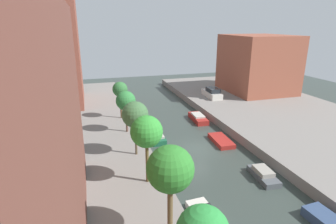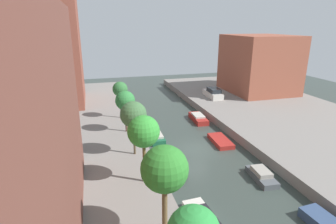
{
  "view_description": "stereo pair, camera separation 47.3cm",
  "coord_description": "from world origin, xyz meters",
  "px_view_note": "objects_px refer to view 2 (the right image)",
  "views": [
    {
      "loc": [
        -10.23,
        -24.12,
        12.44
      ],
      "look_at": [
        -0.73,
        8.09,
        1.61
      ],
      "focal_mm": 29.57,
      "sensor_mm": 36.0,
      "label": 1
    },
    {
      "loc": [
        -9.77,
        -24.25,
        12.44
      ],
      "look_at": [
        -0.73,
        8.09,
        1.61
      ],
      "focal_mm": 29.57,
      "sensor_mm": 36.0,
      "label": 2
    }
  ],
  "objects_px": {
    "apartment_tower_far": "(39,18)",
    "moored_boat_right_4": "(198,118)",
    "moored_boat_left_2": "(173,164)",
    "moored_boat_right_3": "(221,141)",
    "street_tree_3": "(133,115)",
    "moored_boat_right_2": "(262,175)",
    "street_tree_4": "(125,101)",
    "low_block_right": "(259,64)",
    "moored_boat_left_1": "(204,220)",
    "street_tree_2": "(144,132)",
    "street_tree_1": "(165,170)",
    "street_tree_5": "(120,89)",
    "parked_car": "(213,93)",
    "moored_boat_left_3": "(156,137)"
  },
  "relations": [
    {
      "from": "street_tree_1",
      "to": "apartment_tower_far",
      "type": "bearing_deg",
      "value": 107.21
    },
    {
      "from": "apartment_tower_far",
      "to": "moored_boat_right_4",
      "type": "height_order",
      "value": "apartment_tower_far"
    },
    {
      "from": "street_tree_5",
      "to": "parked_car",
      "type": "relative_size",
      "value": 0.95
    },
    {
      "from": "street_tree_1",
      "to": "parked_car",
      "type": "height_order",
      "value": "street_tree_1"
    },
    {
      "from": "moored_boat_right_2",
      "to": "parked_car",
      "type": "bearing_deg",
      "value": 75.69
    },
    {
      "from": "street_tree_2",
      "to": "apartment_tower_far",
      "type": "bearing_deg",
      "value": 110.94
    },
    {
      "from": "moored_boat_right_3",
      "to": "moored_boat_right_4",
      "type": "bearing_deg",
      "value": 87.57
    },
    {
      "from": "street_tree_4",
      "to": "street_tree_5",
      "type": "xyz_separation_m",
      "value": [
        0.0,
        4.85,
        0.15
      ]
    },
    {
      "from": "street_tree_1",
      "to": "moored_boat_right_4",
      "type": "distance_m",
      "value": 22.91
    },
    {
      "from": "low_block_right",
      "to": "moored_boat_left_1",
      "type": "relative_size",
      "value": 2.64
    },
    {
      "from": "street_tree_5",
      "to": "parked_car",
      "type": "distance_m",
      "value": 16.87
    },
    {
      "from": "apartment_tower_far",
      "to": "street_tree_1",
      "type": "bearing_deg",
      "value": -72.79
    },
    {
      "from": "street_tree_5",
      "to": "moored_boat_right_2",
      "type": "distance_m",
      "value": 19.32
    },
    {
      "from": "low_block_right",
      "to": "moored_boat_left_3",
      "type": "distance_m",
      "value": 26.0
    },
    {
      "from": "moored_boat_left_1",
      "to": "parked_car",
      "type": "bearing_deg",
      "value": 64.58
    },
    {
      "from": "street_tree_1",
      "to": "moored_boat_right_3",
      "type": "height_order",
      "value": "street_tree_1"
    },
    {
      "from": "street_tree_2",
      "to": "moored_boat_left_2",
      "type": "bearing_deg",
      "value": 44.03
    },
    {
      "from": "moored_boat_left_3",
      "to": "street_tree_3",
      "type": "bearing_deg",
      "value": -122.7
    },
    {
      "from": "low_block_right",
      "to": "moored_boat_left_1",
      "type": "height_order",
      "value": "low_block_right"
    },
    {
      "from": "street_tree_1",
      "to": "street_tree_4",
      "type": "bearing_deg",
      "value": 90.0
    },
    {
      "from": "apartment_tower_far",
      "to": "street_tree_2",
      "type": "xyz_separation_m",
      "value": [
        9.49,
        -24.8,
        -8.13
      ]
    },
    {
      "from": "street_tree_1",
      "to": "parked_car",
      "type": "bearing_deg",
      "value": 60.67
    },
    {
      "from": "street_tree_4",
      "to": "apartment_tower_far",
      "type": "bearing_deg",
      "value": 123.69
    },
    {
      "from": "low_block_right",
      "to": "moored_boat_left_1",
      "type": "bearing_deg",
      "value": -127.62
    },
    {
      "from": "low_block_right",
      "to": "moored_boat_right_3",
      "type": "relative_size",
      "value": 2.91
    },
    {
      "from": "moored_boat_left_2",
      "to": "street_tree_4",
      "type": "bearing_deg",
      "value": 112.03
    },
    {
      "from": "moored_boat_left_1",
      "to": "moored_boat_left_3",
      "type": "xyz_separation_m",
      "value": [
        0.13,
        14.17,
        0.01
      ]
    },
    {
      "from": "moored_boat_right_2",
      "to": "street_tree_4",
      "type": "bearing_deg",
      "value": 130.71
    },
    {
      "from": "parked_car",
      "to": "moored_boat_left_2",
      "type": "xyz_separation_m",
      "value": [
        -12.34,
        -18.61,
        -1.23
      ]
    },
    {
      "from": "street_tree_1",
      "to": "street_tree_3",
      "type": "xyz_separation_m",
      "value": [
        0.0,
        10.62,
        -0.39
      ]
    },
    {
      "from": "parked_car",
      "to": "moored_boat_right_4",
      "type": "bearing_deg",
      "value": -126.35
    },
    {
      "from": "apartment_tower_far",
      "to": "street_tree_4",
      "type": "xyz_separation_m",
      "value": [
        9.49,
        -14.24,
        -8.65
      ]
    },
    {
      "from": "moored_boat_left_3",
      "to": "moored_boat_right_3",
      "type": "bearing_deg",
      "value": -22.86
    },
    {
      "from": "apartment_tower_far",
      "to": "street_tree_3",
      "type": "height_order",
      "value": "apartment_tower_far"
    },
    {
      "from": "street_tree_2",
      "to": "street_tree_1",
      "type": "bearing_deg",
      "value": -90.0
    },
    {
      "from": "street_tree_2",
      "to": "moored_boat_right_2",
      "type": "distance_m",
      "value": 10.8
    },
    {
      "from": "street_tree_4",
      "to": "moored_boat_right_4",
      "type": "distance_m",
      "value": 11.4
    },
    {
      "from": "moored_boat_left_1",
      "to": "street_tree_1",
      "type": "bearing_deg",
      "value": -156.45
    },
    {
      "from": "moored_boat_right_3",
      "to": "moored_boat_right_4",
      "type": "height_order",
      "value": "moored_boat_right_4"
    },
    {
      "from": "street_tree_2",
      "to": "moored_boat_right_2",
      "type": "height_order",
      "value": "street_tree_2"
    },
    {
      "from": "street_tree_3",
      "to": "moored_boat_right_3",
      "type": "relative_size",
      "value": 1.29
    },
    {
      "from": "moored_boat_left_2",
      "to": "moored_boat_right_3",
      "type": "relative_size",
      "value": 0.92
    },
    {
      "from": "apartment_tower_far",
      "to": "street_tree_2",
      "type": "distance_m",
      "value": 27.77
    },
    {
      "from": "moored_boat_left_3",
      "to": "moored_boat_right_4",
      "type": "bearing_deg",
      "value": 33.71
    },
    {
      "from": "street_tree_3",
      "to": "moored_boat_left_1",
      "type": "distance_m",
      "value": 10.75
    },
    {
      "from": "moored_boat_right_4",
      "to": "moored_boat_left_1",
      "type": "bearing_deg",
      "value": -110.45
    },
    {
      "from": "apartment_tower_far",
      "to": "moored_boat_right_3",
      "type": "bearing_deg",
      "value": -43.09
    },
    {
      "from": "street_tree_4",
      "to": "moored_boat_right_4",
      "type": "xyz_separation_m",
      "value": [
        9.98,
        3.65,
        -4.11
      ]
    },
    {
      "from": "moored_boat_right_4",
      "to": "low_block_right",
      "type": "bearing_deg",
      "value": 32.27
    },
    {
      "from": "street_tree_3",
      "to": "moored_boat_right_3",
      "type": "distance_m",
      "value": 10.89
    }
  ]
}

